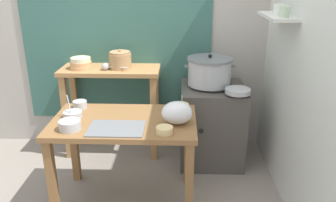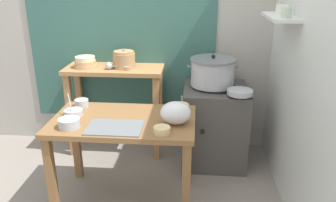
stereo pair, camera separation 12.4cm
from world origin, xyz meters
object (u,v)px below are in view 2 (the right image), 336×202
Objects in this scene: stove_block at (214,125)px; clay_pot at (124,60)px; prep_bowl_2 at (180,108)px; prep_bowl_3 at (82,103)px; wide_pan at (240,92)px; back_shelf_table at (115,89)px; bowl_stack_enamel at (85,62)px; prep_bowl_4 at (162,130)px; ladle at (110,66)px; plastic_bag at (176,113)px; serving_tray at (115,127)px; prep_table at (124,132)px; prep_bowl_0 at (69,123)px; prep_bowl_1 at (73,112)px; steamer_pot at (213,72)px.

stove_block is 3.66× the size of clay_pot.
prep_bowl_2 is 0.83m from prep_bowl_3.
wide_pan is at bearing 10.54° from prep_bowl_3.
wide_pan reaches higher than prep_bowl_3.
back_shelf_table is 6.34× the size of prep_bowl_2.
prep_bowl_4 is at bearing -50.34° from bowl_stack_enamel.
plastic_bag is at bearing -49.80° from ladle.
prep_bowl_3 is (-0.37, 0.39, 0.03)m from serving_tray.
clay_pot is (-0.15, 0.82, 0.37)m from prep_table.
serving_tray is at bearing -46.75° from prep_bowl_3.
clay_pot reaches higher than prep_bowl_2.
bowl_stack_enamel is 1.15m from prep_bowl_2.
prep_bowl_0 is 0.22m from prep_bowl_1.
bowl_stack_enamel reaches higher than prep_bowl_4.
prep_bowl_1 is at bearing -107.33° from clay_pot.
steamer_pot is 1.17× the size of serving_tray.
prep_bowl_1 is (-0.81, 0.08, -0.06)m from plastic_bag.
prep_bowl_4 is at bearing -35.16° from prep_table.
back_shelf_table is at bearing 79.75° from prep_bowl_1.
wide_pan is (1.08, -0.35, -0.18)m from clay_pot.
prep_bowl_2 is at bearing 84.92° from plastic_bag.
back_shelf_table is at bearing 103.00° from serving_tray.
prep_bowl_1 is at bearing 175.94° from prep_table.
prep_bowl_0 reaches higher than prep_bowl_3.
prep_bowl_1 is (-0.25, -0.80, -0.23)m from clay_pot.
ladle is 0.65× the size of serving_tray.
prep_bowl_0 is at bearing -152.84° from wide_pan.
clay_pot is 0.93× the size of plastic_bag.
bowl_stack_enamel reaches higher than wide_pan.
serving_tray is (0.12, -0.99, -0.26)m from clay_pot.
back_shelf_table is at bearing 107.27° from prep_table.
prep_bowl_2 is at bearing -150.03° from wide_pan.
clay_pot reaches higher than steamer_pot.
steamer_pot reaches higher than prep_bowl_4.
prep_bowl_4 is at bearing -65.76° from clay_pot.
prep_table is at bearing -79.57° from clay_pot.
plastic_bag is (-0.29, -0.77, -0.10)m from steamer_pot.
steamer_pot is 1.31m from prep_bowl_1.
serving_tray is at bearing -28.01° from prep_bowl_1.
prep_bowl_4 is at bearing -116.25° from plastic_bag.
serving_tray is (0.25, -0.92, -0.21)m from ladle.
prep_bowl_3 reaches higher than prep_bowl_4.
wide_pan is (0.23, -0.24, -0.11)m from steamer_pot.
prep_bowl_3 is (-0.12, -0.53, -0.18)m from ladle.
back_shelf_table is at bearing -180.00° from clay_pot.
ladle is at bearing -150.17° from clay_pot.
prep_bowl_1 is 1.19× the size of prep_bowl_2.
prep_bowl_3 is (-0.04, 0.41, -0.00)m from prep_bowl_0.
serving_tray is at bearing -77.00° from back_shelf_table.
plastic_bag is at bearing 15.03° from serving_tray.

